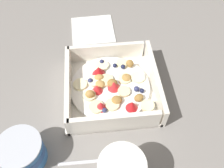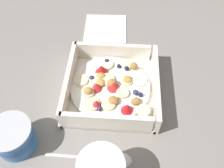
{
  "view_description": "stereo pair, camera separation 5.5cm",
  "coord_description": "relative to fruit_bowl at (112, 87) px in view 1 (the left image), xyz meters",
  "views": [
    {
      "loc": [
        -0.34,
        0.03,
        0.47
      ],
      "look_at": [
        -0.02,
        -0.0,
        0.03
      ],
      "focal_mm": 38.78,
      "sensor_mm": 36.0,
      "label": 1
    },
    {
      "loc": [
        -0.34,
        -0.03,
        0.47
      ],
      "look_at": [
        -0.02,
        -0.0,
        0.03
      ],
      "focal_mm": 38.78,
      "sensor_mm": 36.0,
      "label": 2
    }
  ],
  "objects": [
    {
      "name": "fruit_bowl",
      "position": [
        0.0,
        0.0,
        0.0
      ],
      "size": [
        0.21,
        0.21,
        0.06
      ],
      "color": "white",
      "rests_on": "ground"
    },
    {
      "name": "spoon",
      "position": [
        -0.16,
        0.0,
        -0.01
      ],
      "size": [
        0.03,
        0.17,
        0.01
      ],
      "color": "silver",
      "rests_on": "ground"
    },
    {
      "name": "ground_plane",
      "position": [
        0.02,
        0.0,
        -0.02
      ],
      "size": [
        2.4,
        2.4,
        0.0
      ],
      "primitive_type": "plane",
      "color": "gray"
    },
    {
      "name": "folded_napkin",
      "position": [
        0.22,
        0.03,
        -0.02
      ],
      "size": [
        0.12,
        0.12,
        0.01
      ],
      "primitive_type": "cube",
      "rotation": [
        0.0,
        0.0,
        0.03
      ],
      "color": "white",
      "rests_on": "ground"
    },
    {
      "name": "yogurt_cup",
      "position": [
        -0.14,
        0.18,
        0.01
      ],
      "size": [
        0.08,
        0.08,
        0.06
      ],
      "color": "#3370B7",
      "rests_on": "ground"
    }
  ]
}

